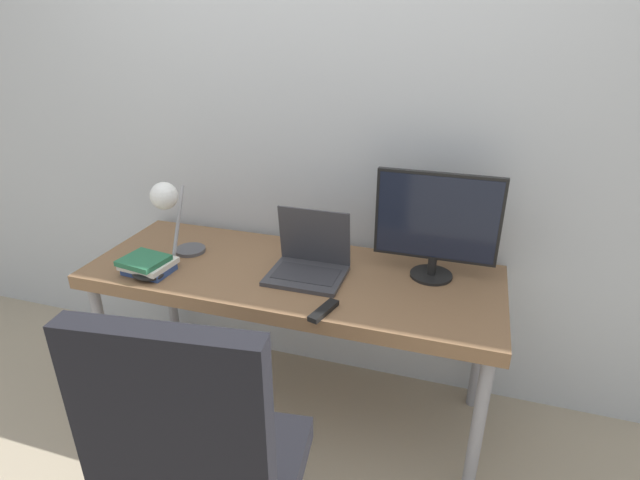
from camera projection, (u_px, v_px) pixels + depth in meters
The scene contains 10 objects.
ground_plane at pixel (269, 455), 2.17m from camera, with size 12.00×12.00×0.00m, color tan.
wall_back at pixel (319, 123), 2.26m from camera, with size 8.00×0.05×2.60m.
desk at pixel (292, 284), 2.17m from camera, with size 1.78×0.66×0.74m.
laptop at pixel (309, 262), 2.10m from camera, with size 0.32×0.26×0.27m.
monitor at pixel (437, 222), 2.01m from camera, with size 0.50×0.18×0.45m.
desk_lamp at pixel (169, 207), 2.11m from camera, with size 0.14×0.27×0.38m.
office_chair at pixel (199, 462), 1.38m from camera, with size 0.57×0.54×1.13m.
book_stack at pixel (147, 265), 2.12m from camera, with size 0.21×0.21×0.07m.
tv_remote at pixel (324, 311), 1.84m from camera, with size 0.08×0.16×0.02m.
game_controller at pixel (148, 274), 2.08m from camera, with size 0.14×0.11×0.04m.
Camera 1 is at (0.69, -1.45, 1.75)m, focal length 28.00 mm.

